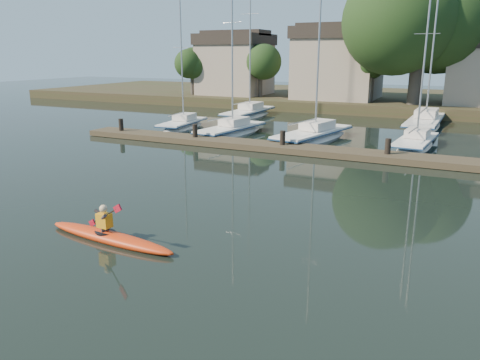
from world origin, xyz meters
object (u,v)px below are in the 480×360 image
at_px(sailboat_6, 424,129).
at_px(sailboat_1, 231,137).
at_px(sailboat_2, 313,143).
at_px(sailboat_3, 415,150).
at_px(sailboat_5, 249,119).
at_px(sailboat_0, 183,130).
at_px(dock, 332,152).
at_px(kayak, 109,235).

bearing_deg(sailboat_6, sailboat_1, -139.69).
xyz_separation_m(sailboat_2, sailboat_6, (6.16, 9.42, -0.01)).
relative_size(sailboat_3, sailboat_5, 0.76).
bearing_deg(sailboat_0, dock, -26.87).
distance_m(sailboat_0, sailboat_5, 8.52).
xyz_separation_m(kayak, sailboat_5, (-8.45, 28.52, -0.38)).
distance_m(kayak, sailboat_3, 21.08).
distance_m(sailboat_2, sailboat_6, 11.26).
bearing_deg(sailboat_5, sailboat_6, 1.68).
distance_m(dock, sailboat_0, 14.03).
distance_m(sailboat_3, sailboat_5, 17.56).
relative_size(sailboat_0, sailboat_6, 0.60).
height_order(sailboat_0, sailboat_1, sailboat_1).
xyz_separation_m(sailboat_0, sailboat_6, (16.83, 8.78, -0.03)).
bearing_deg(kayak, sailboat_2, 93.00).
height_order(kayak, sailboat_6, sailboat_6).
distance_m(dock, sailboat_6, 14.22).
relative_size(sailboat_1, sailboat_6, 0.75).
distance_m(sailboat_2, sailboat_3, 6.42).
height_order(sailboat_3, sailboat_5, sailboat_5).
xyz_separation_m(sailboat_0, sailboat_3, (17.08, -0.26, -0.00)).
bearing_deg(dock, sailboat_5, 130.52).
bearing_deg(sailboat_0, sailboat_1, -18.45).
height_order(sailboat_0, sailboat_2, sailboat_2).
height_order(dock, sailboat_3, sailboat_3).
bearing_deg(sailboat_0, sailboat_5, 71.78).
bearing_deg(sailboat_3, sailboat_6, 96.02).
distance_m(kayak, sailboat_6, 29.72).
relative_size(kayak, dock, 0.15).
distance_m(sailboat_1, sailboat_5, 9.81).
distance_m(sailboat_0, sailboat_6, 18.98).
bearing_deg(sailboat_5, dock, -49.50).
xyz_separation_m(dock, sailboat_0, (-13.12, 4.94, -0.38)).
relative_size(dock, sailboat_1, 2.59).
height_order(dock, sailboat_5, sailboat_5).
distance_m(sailboat_5, sailboat_6, 15.07).
bearing_deg(sailboat_2, sailboat_5, 146.32).
relative_size(dock, sailboat_0, 3.24).
bearing_deg(sailboat_5, sailboat_3, -29.34).
height_order(sailboat_1, sailboat_6, sailboat_6).
height_order(sailboat_1, sailboat_5, sailboat_5).
distance_m(dock, sailboat_2, 4.97).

